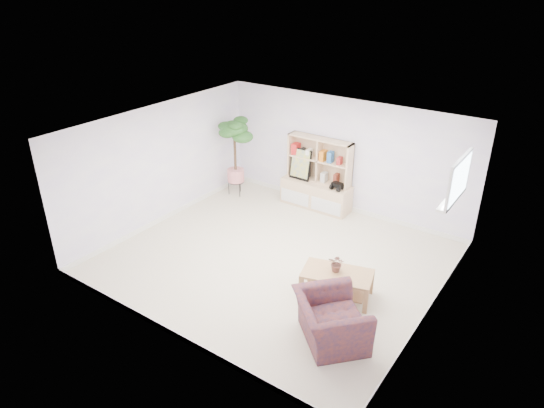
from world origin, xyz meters
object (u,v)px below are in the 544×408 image
Objects in this scene: storage_unit at (317,174)px; floor_tree at (235,157)px; coffee_table at (337,284)px; armchair at (331,317)px.

storage_unit is 0.85× the size of floor_tree.
coffee_table is at bearing -29.60° from floor_tree.
floor_tree is (-1.81, -0.49, 0.13)m from storage_unit.
coffee_table is 1.06× the size of armchair.
coffee_table is 1.03m from armchair.
coffee_table is 4.31m from floor_tree.
armchair is at bearing -36.53° from floor_tree.
floor_tree is at bearing 135.23° from coffee_table.
storage_unit is 4.21m from armchair.
floor_tree reaches higher than storage_unit.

